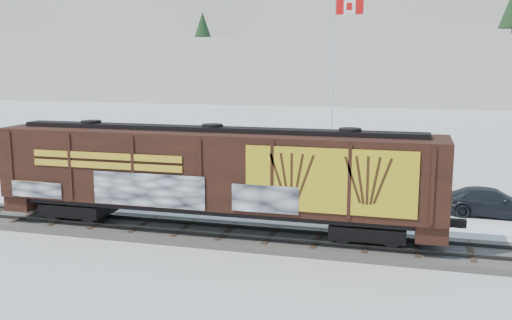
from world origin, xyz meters
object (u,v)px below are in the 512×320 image
(hopper_railcar, at_px, (213,172))
(car_dark, at_px, (491,202))
(car_silver, at_px, (174,181))
(car_white, at_px, (292,191))
(flagpole, at_px, (334,111))

(hopper_railcar, height_order, car_dark, hopper_railcar)
(car_silver, distance_m, car_white, 6.96)
(car_white, bearing_deg, car_silver, 83.39)
(hopper_railcar, bearing_deg, car_silver, 125.77)
(car_white, bearing_deg, hopper_railcar, 157.68)
(flagpole, xyz_separation_m, car_white, (-0.92, -8.95, -3.54))
(hopper_railcar, bearing_deg, car_dark, 29.47)
(car_silver, distance_m, car_dark, 16.86)
(car_white, relative_size, car_dark, 1.01)
(car_white, xyz_separation_m, car_dark, (9.91, 0.65, -0.10))
(hopper_railcar, distance_m, car_dark, 14.05)
(flagpole, bearing_deg, car_silver, -132.76)
(car_silver, bearing_deg, car_dark, -105.72)
(hopper_railcar, relative_size, flagpole, 1.64)
(car_silver, xyz_separation_m, car_dark, (16.86, 0.21, -0.14))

